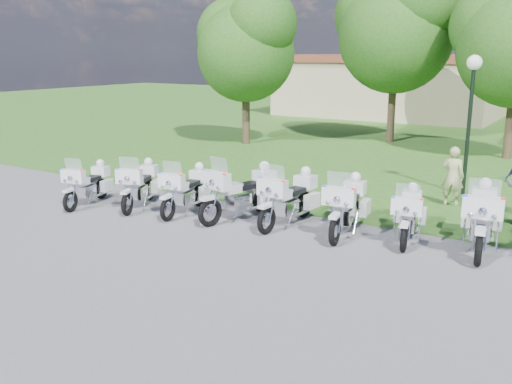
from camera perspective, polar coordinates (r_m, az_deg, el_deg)
The scene contains 15 objects.
ground at distance 13.26m, azimuth -3.20°, elevation -4.98°, with size 100.00×100.00×0.00m, color #58585D.
grass_lawn at distance 38.17m, azimuth 21.04°, elevation 6.50°, with size 100.00×48.00×0.01m, color #2F601E.
motorcycle_0 at distance 17.03m, azimuth -16.42°, elevation 0.84°, with size 1.06×2.12×1.45m.
motorcycle_1 at distance 16.41m, azimuth -11.52°, elevation 0.80°, with size 1.30×2.19×1.55m.
motorcycle_2 at distance 15.60m, azimuth -6.95°, elevation 0.29°, with size 0.95×2.29×1.55m.
motorcycle_3 at distance 14.89m, azimuth -1.41°, elevation 0.06°, with size 1.26×2.54×1.74m.
motorcycle_4 at distance 14.43m, azimuth 3.39°, elevation -0.53°, with size 0.89×2.49×1.67m.
motorcycle_5 at distance 13.87m, azimuth 9.09°, elevation -1.30°, with size 1.04×2.46×1.66m.
motorcycle_6 at distance 13.68m, azimuth 15.04°, elevation -2.12°, with size 1.02×2.19×1.49m.
motorcycle_7 at distance 13.48m, azimuth 21.67°, elevation -2.34°, with size 1.14×2.64×1.78m.
lamp_post at distance 18.23m, azimuth 20.79°, elevation 9.47°, with size 0.44×0.44×4.19m.
tree_0 at distance 27.12m, azimuth -1.07°, elevation 14.65°, with size 5.28×4.51×7.04m.
tree_1 at distance 28.44m, azimuth 13.78°, elevation 15.92°, with size 6.23×5.31×8.30m.
building_west at distance 40.53m, azimuth 13.14°, elevation 10.37°, with size 14.56×8.32×4.10m.
bystander_a at distance 17.01m, azimuth 19.07°, elevation 1.47°, with size 0.62×0.41×1.70m, color tan.
Camera 1 is at (7.29, -10.23, 4.27)m, focal length 40.00 mm.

